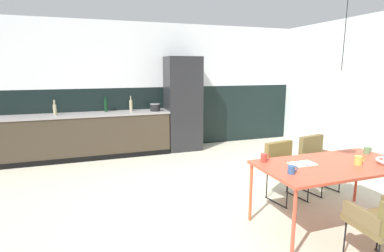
# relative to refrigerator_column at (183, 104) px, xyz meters

# --- Properties ---
(ground_plane) EXTENTS (9.07, 9.07, 0.00)m
(ground_plane) POSITION_rel_refrigerator_column_xyz_m (-0.38, -3.07, -1.03)
(ground_plane) COLOR beige
(back_wall_splashback_dark) EXTENTS (6.86, 0.12, 1.39)m
(back_wall_splashback_dark) POSITION_rel_refrigerator_column_xyz_m (-0.38, 0.36, -0.33)
(back_wall_splashback_dark) COLOR black
(back_wall_splashback_dark) RESTS_ON ground
(back_wall_panel_upper) EXTENTS (6.86, 0.12, 1.39)m
(back_wall_panel_upper) POSITION_rel_refrigerator_column_xyz_m (-0.38, 0.36, 1.06)
(back_wall_panel_upper) COLOR silver
(back_wall_panel_upper) RESTS_ON back_wall_splashback_dark
(kitchen_counter) EXTENTS (3.30, 0.63, 0.91)m
(kitchen_counter) POSITION_rel_refrigerator_column_xyz_m (-2.03, -0.00, -0.57)
(kitchen_counter) COLOR #3D3325
(kitchen_counter) RESTS_ON ground
(refrigerator_column) EXTENTS (0.75, 0.60, 2.06)m
(refrigerator_column) POSITION_rel_refrigerator_column_xyz_m (0.00, 0.00, 0.00)
(refrigerator_column) COLOR #232326
(refrigerator_column) RESTS_ON ground
(dining_table) EXTENTS (1.72, 0.88, 0.75)m
(dining_table) POSITION_rel_refrigerator_column_xyz_m (0.58, -3.83, -0.33)
(dining_table) COLOR #D64F36
(dining_table) RESTS_ON ground
(armchair_facing_counter) EXTENTS (0.55, 0.54, 0.80)m
(armchair_facing_counter) POSITION_rel_refrigerator_column_xyz_m (0.52, -3.02, -0.53)
(armchair_facing_counter) COLOR brown
(armchair_facing_counter) RESTS_ON ground
(armchair_near_window) EXTENTS (0.56, 0.55, 0.81)m
(armchair_near_window) POSITION_rel_refrigerator_column_xyz_m (1.19, -2.90, -0.52)
(armchair_near_window) COLOR brown
(armchair_near_window) RESTS_ON ground
(open_book) EXTENTS (0.29, 0.19, 0.02)m
(open_book) POSITION_rel_refrigerator_column_xyz_m (0.24, -3.73, -0.28)
(open_book) COLOR white
(open_book) RESTS_ON dining_table
(mug_short_terracotta) EXTENTS (0.13, 0.08, 0.10)m
(mug_short_terracotta) POSITION_rel_refrigerator_column_xyz_m (0.82, -3.94, -0.23)
(mug_short_terracotta) COLOR gold
(mug_short_terracotta) RESTS_ON dining_table
(mug_tall_blue) EXTENTS (0.12, 0.07, 0.08)m
(mug_tall_blue) POSITION_rel_refrigerator_column_xyz_m (-0.08, -3.94, -0.24)
(mug_tall_blue) COLOR #335B93
(mug_tall_blue) RESTS_ON dining_table
(mug_wide_latte) EXTENTS (0.12, 0.07, 0.10)m
(mug_wide_latte) POSITION_rel_refrigerator_column_xyz_m (-0.12, -3.51, -0.23)
(mug_wide_latte) COLOR #B23D33
(mug_wide_latte) RESTS_ON dining_table
(mug_dark_espresso) EXTENTS (0.12, 0.08, 0.09)m
(mug_dark_espresso) POSITION_rel_refrigerator_column_xyz_m (1.29, -3.64, -0.24)
(mug_dark_espresso) COLOR #5B8456
(mug_dark_espresso) RESTS_ON dining_table
(cooking_pot) EXTENTS (0.22, 0.22, 0.18)m
(cooking_pot) POSITION_rel_refrigerator_column_xyz_m (-0.65, -0.08, -0.04)
(cooking_pot) COLOR black
(cooking_pot) RESTS_ON kitchen_counter
(bottle_oil_tall) EXTENTS (0.06, 0.06, 0.32)m
(bottle_oil_tall) POSITION_rel_refrigerator_column_xyz_m (-1.14, 0.09, 0.01)
(bottle_oil_tall) COLOR tan
(bottle_oil_tall) RESTS_ON kitchen_counter
(bottle_spice_small) EXTENTS (0.07, 0.07, 0.32)m
(bottle_spice_small) POSITION_rel_refrigerator_column_xyz_m (-1.65, 0.16, 0.02)
(bottle_spice_small) COLOR #0F3319
(bottle_spice_small) RESTS_ON kitchen_counter
(bottle_wine_green) EXTENTS (0.06, 0.06, 0.29)m
(bottle_wine_green) POSITION_rel_refrigerator_column_xyz_m (-2.62, -0.01, -0.00)
(bottle_wine_green) COLOR tan
(bottle_wine_green) RESTS_ON kitchen_counter
(pendant_lamp_over_table_near) EXTENTS (0.29, 0.29, 1.22)m
(pendant_lamp_over_table_near) POSITION_rel_refrigerator_column_xyz_m (0.58, -3.82, 0.63)
(pendant_lamp_over_table_near) COLOR black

